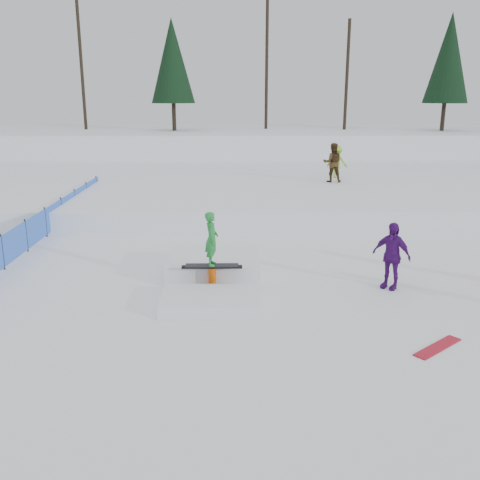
{
  "coord_description": "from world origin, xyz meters",
  "views": [
    {
      "loc": [
        0.27,
        -12.4,
        5.04
      ],
      "look_at": [
        0.5,
        2.0,
        1.1
      ],
      "focal_mm": 40.0,
      "sensor_mm": 36.0,
      "label": 1
    }
  ],
  "objects_px": {
    "spectator_purple": "(391,256)",
    "safety_fence": "(46,222)",
    "jib_rail_feature": "(213,272)",
    "walker_ygreen": "(337,162)",
    "walker_olive": "(333,163)"
  },
  "relations": [
    {
      "from": "walker_olive",
      "to": "spectator_purple",
      "type": "relative_size",
      "value": 1.06
    },
    {
      "from": "safety_fence",
      "to": "walker_ygreen",
      "type": "xyz_separation_m",
      "value": [
        12.28,
        8.85,
        1.08
      ]
    },
    {
      "from": "spectator_purple",
      "to": "jib_rail_feature",
      "type": "distance_m",
      "value": 4.83
    },
    {
      "from": "walker_ygreen",
      "to": "spectator_purple",
      "type": "height_order",
      "value": "walker_ygreen"
    },
    {
      "from": "walker_olive",
      "to": "spectator_purple",
      "type": "xyz_separation_m",
      "value": [
        -0.79,
        -12.99,
        -0.86
      ]
    },
    {
      "from": "safety_fence",
      "to": "spectator_purple",
      "type": "relative_size",
      "value": 8.83
    },
    {
      "from": "spectator_purple",
      "to": "safety_fence",
      "type": "bearing_deg",
      "value": -165.05
    },
    {
      "from": "spectator_purple",
      "to": "jib_rail_feature",
      "type": "relative_size",
      "value": 0.41
    },
    {
      "from": "walker_olive",
      "to": "spectator_purple",
      "type": "distance_m",
      "value": 13.04
    },
    {
      "from": "safety_fence",
      "to": "jib_rail_feature",
      "type": "height_order",
      "value": "jib_rail_feature"
    },
    {
      "from": "walker_ygreen",
      "to": "spectator_purple",
      "type": "distance_m",
      "value": 14.45
    },
    {
      "from": "spectator_purple",
      "to": "jib_rail_feature",
      "type": "xyz_separation_m",
      "value": [
        -4.76,
        0.54,
        -0.6
      ]
    },
    {
      "from": "safety_fence",
      "to": "jib_rail_feature",
      "type": "relative_size",
      "value": 3.64
    },
    {
      "from": "safety_fence",
      "to": "walker_olive",
      "type": "height_order",
      "value": "walker_olive"
    },
    {
      "from": "safety_fence",
      "to": "walker_olive",
      "type": "distance_m",
      "value": 14.0
    }
  ]
}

